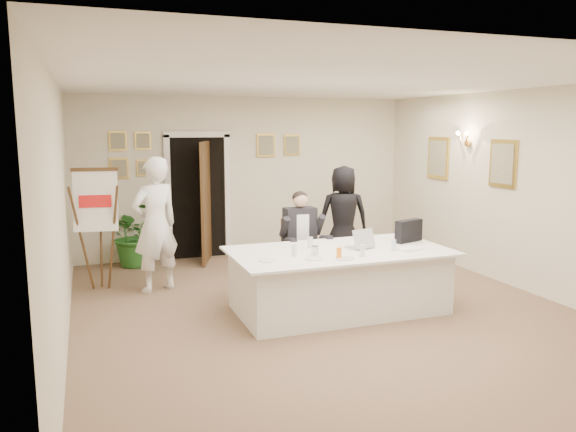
# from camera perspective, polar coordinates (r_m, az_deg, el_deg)

# --- Properties ---
(floor) EXTENTS (7.00, 7.00, 0.00)m
(floor) POSITION_cam_1_polar(r_m,az_deg,el_deg) (7.15, 3.72, -9.58)
(floor) COLOR brown
(floor) RESTS_ON ground
(ceiling) EXTENTS (6.00, 7.00, 0.02)m
(ceiling) POSITION_cam_1_polar(r_m,az_deg,el_deg) (6.79, 3.97, 13.42)
(ceiling) COLOR white
(ceiling) RESTS_ON wall_back
(wall_back) EXTENTS (6.00, 0.10, 2.80)m
(wall_back) POSITION_cam_1_polar(r_m,az_deg,el_deg) (10.11, -4.17, 4.05)
(wall_back) COLOR beige
(wall_back) RESTS_ON floor
(wall_front) EXTENTS (6.00, 0.10, 2.80)m
(wall_front) POSITION_cam_1_polar(r_m,az_deg,el_deg) (3.94, 24.84, -4.76)
(wall_front) COLOR beige
(wall_front) RESTS_ON floor
(wall_left) EXTENTS (0.10, 7.00, 2.80)m
(wall_left) POSITION_cam_1_polar(r_m,az_deg,el_deg) (6.27, -22.16, 0.29)
(wall_left) COLOR beige
(wall_left) RESTS_ON floor
(wall_right) EXTENTS (0.10, 7.00, 2.80)m
(wall_right) POSITION_cam_1_polar(r_m,az_deg,el_deg) (8.49, 22.74, 2.40)
(wall_right) COLOR beige
(wall_right) RESTS_ON floor
(doorway) EXTENTS (1.14, 0.86, 2.20)m
(doorway) POSITION_cam_1_polar(r_m,az_deg,el_deg) (9.77, -8.85, 1.68)
(doorway) COLOR black
(doorway) RESTS_ON floor
(pictures_back_wall) EXTENTS (3.40, 0.06, 0.80)m
(pictures_back_wall) POSITION_cam_1_polar(r_m,az_deg,el_deg) (9.87, -8.66, 6.46)
(pictures_back_wall) COLOR gold
(pictures_back_wall) RESTS_ON wall_back
(pictures_right_wall) EXTENTS (0.06, 2.20, 0.80)m
(pictures_right_wall) POSITION_cam_1_polar(r_m,az_deg,el_deg) (9.35, 17.76, 5.38)
(pictures_right_wall) COLOR gold
(pictures_right_wall) RESTS_ON wall_right
(wall_sconce) EXTENTS (0.20, 0.30, 0.24)m
(wall_sconce) POSITION_cam_1_polar(r_m,az_deg,el_deg) (9.30, 17.52, 7.53)
(wall_sconce) COLOR #CD8D41
(wall_sconce) RESTS_ON wall_right
(conference_table) EXTENTS (2.69, 1.44, 0.78)m
(conference_table) POSITION_cam_1_polar(r_m,az_deg,el_deg) (7.07, 5.19, -6.47)
(conference_table) COLOR white
(conference_table) RESTS_ON floor
(seated_man) EXTENTS (0.66, 0.70, 1.41)m
(seated_man) POSITION_cam_1_polar(r_m,az_deg,el_deg) (7.91, 1.33, -2.44)
(seated_man) COLOR black
(seated_man) RESTS_ON floor
(flip_chart) EXTENTS (0.61, 0.42, 1.69)m
(flip_chart) POSITION_cam_1_polar(r_m,az_deg,el_deg) (8.25, -18.70, -1.88)
(flip_chart) COLOR #3C2913
(flip_chart) RESTS_ON floor
(standing_man) EXTENTS (0.81, 0.69, 1.88)m
(standing_man) POSITION_cam_1_polar(r_m,az_deg,el_deg) (7.96, -13.32, -0.88)
(standing_man) COLOR white
(standing_man) RESTS_ON floor
(standing_woman) EXTENTS (0.93, 0.74, 1.66)m
(standing_woman) POSITION_cam_1_polar(r_m,az_deg,el_deg) (9.21, 5.64, -0.04)
(standing_woman) COLOR black
(standing_woman) RESTS_ON floor
(potted_palm) EXTENTS (1.20, 1.13, 1.07)m
(potted_palm) POSITION_cam_1_polar(r_m,az_deg,el_deg) (9.59, -15.20, -1.75)
(potted_palm) COLOR #256321
(potted_palm) RESTS_ON floor
(laptop) EXTENTS (0.39, 0.41, 0.28)m
(laptop) POSITION_cam_1_polar(r_m,az_deg,el_deg) (7.11, 7.29, -2.11)
(laptop) COLOR #B7BABC
(laptop) RESTS_ON conference_table
(laptop_bag) EXTENTS (0.44, 0.24, 0.29)m
(laptop_bag) POSITION_cam_1_polar(r_m,az_deg,el_deg) (7.57, 12.16, -1.49)
(laptop_bag) COLOR black
(laptop_bag) RESTS_ON conference_table
(paper_stack) EXTENTS (0.29, 0.21, 0.03)m
(paper_stack) POSITION_cam_1_polar(r_m,az_deg,el_deg) (7.11, 12.18, -3.27)
(paper_stack) COLOR white
(paper_stack) RESTS_ON conference_table
(plate_left) EXTENTS (0.22, 0.22, 0.01)m
(plate_left) POSITION_cam_1_polar(r_m,az_deg,el_deg) (6.39, -2.06, -4.52)
(plate_left) COLOR white
(plate_left) RESTS_ON conference_table
(plate_mid) EXTENTS (0.28, 0.28, 0.01)m
(plate_mid) POSITION_cam_1_polar(r_m,az_deg,el_deg) (6.47, 2.68, -4.35)
(plate_mid) COLOR white
(plate_mid) RESTS_ON conference_table
(plate_near) EXTENTS (0.26, 0.26, 0.01)m
(plate_near) POSITION_cam_1_polar(r_m,az_deg,el_deg) (6.51, 5.79, -4.31)
(plate_near) COLOR white
(plate_near) RESTS_ON conference_table
(glass_a) EXTENTS (0.07, 0.07, 0.14)m
(glass_a) POSITION_cam_1_polar(r_m,az_deg,el_deg) (6.60, 0.64, -3.52)
(glass_a) COLOR silver
(glass_a) RESTS_ON conference_table
(glass_b) EXTENTS (0.08, 0.08, 0.14)m
(glass_b) POSITION_cam_1_polar(r_m,az_deg,el_deg) (6.65, 7.57, -3.50)
(glass_b) COLOR silver
(glass_b) RESTS_ON conference_table
(glass_c) EXTENTS (0.06, 0.06, 0.14)m
(glass_c) POSITION_cam_1_polar(r_m,az_deg,el_deg) (7.01, 10.67, -2.92)
(glass_c) COLOR silver
(glass_c) RESTS_ON conference_table
(glass_d) EXTENTS (0.08, 0.08, 0.14)m
(glass_d) POSITION_cam_1_polar(r_m,az_deg,el_deg) (7.05, 2.28, -2.71)
(glass_d) COLOR silver
(glass_d) RESTS_ON conference_table
(oj_glass) EXTENTS (0.08, 0.08, 0.13)m
(oj_glass) POSITION_cam_1_polar(r_m,az_deg,el_deg) (6.50, 5.20, -3.80)
(oj_glass) COLOR orange
(oj_glass) RESTS_ON conference_table
(steel_jug) EXTENTS (0.10, 0.10, 0.11)m
(steel_jug) POSITION_cam_1_polar(r_m,az_deg,el_deg) (6.67, 2.77, -3.53)
(steel_jug) COLOR silver
(steel_jug) RESTS_ON conference_table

